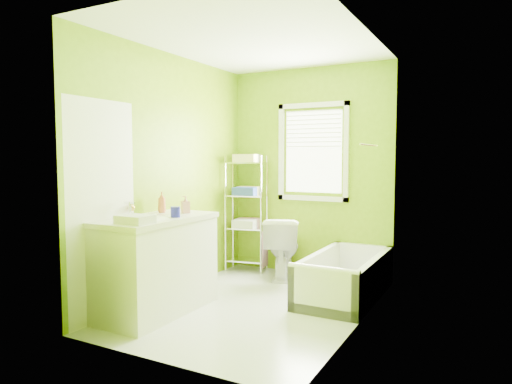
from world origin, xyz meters
The scene contains 9 objects.
ground centered at (0.00, 0.00, 0.00)m, with size 2.90×2.90×0.00m, color silver.
room_envelope centered at (0.00, 0.00, 1.55)m, with size 2.14×2.94×2.62m.
window centered at (0.05, 1.42, 1.61)m, with size 0.92×0.05×1.22m.
door centered at (-1.04, -1.00, 1.00)m, with size 0.09×0.80×2.00m.
right_wall_decor centered at (1.04, -0.02, 1.32)m, with size 0.04×1.48×1.17m.
bathtub centered at (0.70, 0.68, 0.15)m, with size 0.69×1.48×0.48m.
toilet centered at (-0.22, 1.12, 0.38)m, with size 0.42×0.74×0.75m, color white.
vanity centered at (-0.75, -0.62, 0.49)m, with size 0.63×1.23×1.13m.
wire_shelf_unit centered at (-0.77, 1.22, 0.93)m, with size 0.56×0.45×1.53m.
Camera 1 is at (2.10, -3.95, 1.48)m, focal length 32.00 mm.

